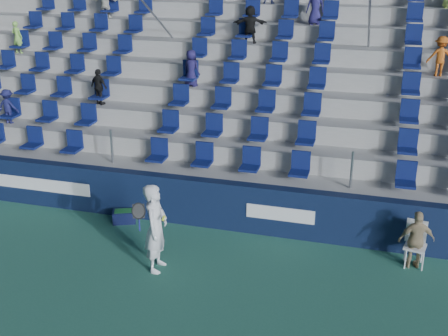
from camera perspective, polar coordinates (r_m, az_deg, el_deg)
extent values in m
plane|color=#2E6B56|center=(11.25, -4.98, -13.11)|extent=(70.00, 70.00, 0.00)
cube|color=#0F1B39|center=(13.54, -0.41, -3.72)|extent=(24.00, 0.30, 1.20)
cube|color=white|center=(15.45, -18.71, -1.56)|extent=(3.20, 0.02, 0.34)
cube|color=white|center=(13.09, 5.73, -4.67)|extent=(1.60, 0.02, 0.34)
cube|color=#A1A19B|center=(14.05, 0.24, -2.76)|extent=(24.00, 0.85, 1.20)
cube|color=#A1A19B|center=(14.70, 1.13, -0.56)|extent=(24.00, 0.85, 1.70)
cube|color=#A1A19B|center=(15.38, 1.94, 1.45)|extent=(24.00, 0.85, 2.20)
cube|color=#A1A19B|center=(16.08, 2.68, 3.29)|extent=(24.00, 0.85, 2.70)
cube|color=#A1A19B|center=(16.80, 3.36, 4.97)|extent=(24.00, 0.85, 3.20)
cube|color=#A1A19B|center=(17.53, 3.99, 6.52)|extent=(24.00, 0.85, 3.70)
cube|color=#A1A19B|center=(18.28, 4.57, 7.93)|extent=(24.00, 0.85, 4.20)
cube|color=#A1A19B|center=(19.03, 5.11, 9.24)|extent=(24.00, 0.85, 4.70)
cube|color=#A1A19B|center=(19.80, 5.61, 10.44)|extent=(24.00, 0.85, 5.20)
cube|color=#A1A19B|center=(20.37, 6.01, 12.16)|extent=(24.00, 0.50, 6.20)
cube|color=#0D184F|center=(13.68, 0.24, 0.87)|extent=(16.05, 0.50, 0.70)
cube|color=#0D184F|center=(14.29, 1.16, 3.90)|extent=(16.05, 0.50, 0.70)
cube|color=#0D184F|center=(14.95, 2.00, 6.68)|extent=(16.05, 0.50, 0.70)
cube|color=#0D184F|center=(15.63, 2.79, 9.22)|extent=(16.05, 0.50, 0.70)
cube|color=#0D184F|center=(16.35, 3.51, 11.54)|extent=(16.05, 0.50, 0.70)
cube|color=#0D184F|center=(17.09, 4.18, 13.65)|extent=(16.05, 0.50, 0.70)
cube|color=#0D184F|center=(17.86, 4.81, 15.59)|extent=(16.05, 0.50, 0.70)
cylinder|color=gray|center=(17.12, -6.61, 14.59)|extent=(0.06, 7.68, 4.55)
cylinder|color=gray|center=(15.87, 14.52, 13.54)|extent=(0.06, 7.68, 4.55)
imported|color=#81C34E|center=(19.50, -20.27, 12.36)|extent=(0.39, 0.28, 1.00)
imported|color=beige|center=(19.63, -11.97, 16.22)|extent=(0.98, 0.43, 1.02)
imported|color=#181A49|center=(17.06, -21.08, 5.87)|extent=(0.64, 0.38, 0.98)
imported|color=#1E1A50|center=(17.59, 9.27, 15.91)|extent=(0.61, 0.50, 1.07)
imported|color=#1D1848|center=(16.02, -3.34, 10.09)|extent=(0.57, 0.46, 1.02)
imported|color=#C65917|center=(15.98, 21.13, 10.54)|extent=(0.69, 0.43, 1.04)
imported|color=black|center=(17.11, 2.67, 14.37)|extent=(1.07, 0.62, 1.10)
imported|color=black|center=(16.34, -12.57, 8.04)|extent=(0.64, 0.43, 1.02)
imported|color=silver|center=(11.75, -6.93, -6.05)|extent=(0.51, 0.73, 1.94)
cylinder|color=navy|center=(11.56, -8.59, -5.69)|extent=(0.03, 0.03, 0.28)
torus|color=black|center=(11.43, -8.67, -4.35)|extent=(0.30, 0.17, 0.28)
plane|color=#262626|center=(11.43, -8.67, -4.35)|extent=(0.30, 0.16, 0.29)
sphere|color=#B9D732|center=(11.35, -6.22, -5.23)|extent=(0.07, 0.07, 0.07)
sphere|color=#B9D732|center=(11.39, -6.11, -4.97)|extent=(0.07, 0.07, 0.07)
cube|color=white|center=(12.68, 18.84, -7.59)|extent=(0.51, 0.51, 0.04)
cube|color=white|center=(12.75, 18.95, -6.10)|extent=(0.43, 0.12, 0.53)
cylinder|color=white|center=(12.63, 17.94, -8.84)|extent=(0.03, 0.03, 0.43)
cylinder|color=white|center=(12.66, 19.53, -8.97)|extent=(0.03, 0.03, 0.43)
cylinder|color=white|center=(12.94, 17.91, -8.07)|extent=(0.03, 0.03, 0.43)
cylinder|color=white|center=(12.97, 19.46, -8.21)|extent=(0.03, 0.03, 0.43)
imported|color=tan|center=(12.55, 18.95, -6.92)|extent=(0.82, 0.50, 1.30)
cube|color=#0F153A|center=(14.19, -10.10, -4.86)|extent=(0.65, 0.55, 0.30)
cube|color=#1E662D|center=(14.16, -10.12, -4.61)|extent=(0.52, 0.42, 0.18)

